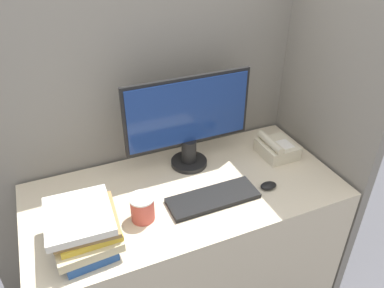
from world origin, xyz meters
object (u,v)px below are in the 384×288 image
(monitor, at_px, (189,121))
(keyboard, at_px, (213,198))
(book_stack, at_px, (83,228))
(mouse, at_px, (268,186))
(coffee_cup, at_px, (142,208))
(desk_telephone, at_px, (276,148))

(monitor, distance_m, keyboard, 0.36)
(monitor, height_order, book_stack, monitor)
(monitor, height_order, mouse, monitor)
(coffee_cup, distance_m, desk_telephone, 0.75)
(keyboard, xyz_separation_m, mouse, (0.25, -0.02, 0.00))
(desk_telephone, bearing_deg, monitor, 166.57)
(coffee_cup, xyz_separation_m, book_stack, (-0.23, -0.04, 0.02))
(mouse, height_order, coffee_cup, coffee_cup)
(book_stack, distance_m, desk_telephone, 0.98)
(keyboard, bearing_deg, book_stack, -176.74)
(monitor, bearing_deg, coffee_cup, -138.79)
(keyboard, relative_size, desk_telephone, 2.13)
(monitor, relative_size, coffee_cup, 5.46)
(monitor, distance_m, mouse, 0.45)
(keyboard, height_order, desk_telephone, desk_telephone)
(keyboard, xyz_separation_m, desk_telephone, (0.43, 0.18, 0.03))
(book_stack, relative_size, desk_telephone, 1.64)
(mouse, bearing_deg, coffee_cup, 176.35)
(desk_telephone, bearing_deg, mouse, -130.58)
(mouse, height_order, book_stack, book_stack)
(monitor, relative_size, book_stack, 1.99)
(book_stack, height_order, desk_telephone, book_stack)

